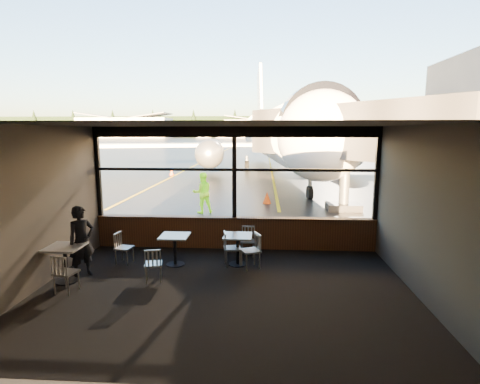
# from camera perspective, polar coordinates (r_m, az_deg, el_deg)

# --- Properties ---
(ground_plane) EXTENTS (520.00, 520.00, 0.00)m
(ground_plane) POSITION_cam_1_polar(r_m,az_deg,el_deg) (130.51, 3.30, 7.76)
(ground_plane) COLOR black
(ground_plane) RESTS_ON ground
(carpet_floor) EXTENTS (8.00, 6.00, 0.01)m
(carpet_floor) POSITION_cam_1_polar(r_m,az_deg,el_deg) (8.23, -2.51, -14.88)
(carpet_floor) COLOR black
(carpet_floor) RESTS_ON ground
(ceiling) EXTENTS (8.00, 6.00, 0.04)m
(ceiling) POSITION_cam_1_polar(r_m,az_deg,el_deg) (7.51, -2.70, 10.22)
(ceiling) COLOR #38332D
(ceiling) RESTS_ON ground
(wall_left) EXTENTS (0.04, 6.00, 3.50)m
(wall_left) POSITION_cam_1_polar(r_m,az_deg,el_deg) (9.03, -28.75, -2.24)
(wall_left) COLOR #453E37
(wall_left) RESTS_ON ground
(wall_right) EXTENTS (0.04, 6.00, 3.50)m
(wall_right) POSITION_cam_1_polar(r_m,az_deg,el_deg) (8.27, 26.18, -3.02)
(wall_right) COLOR #453E37
(wall_right) RESTS_ON ground
(wall_back) EXTENTS (8.00, 0.04, 3.50)m
(wall_back) POSITION_cam_1_polar(r_m,az_deg,el_deg) (4.82, -6.52, -10.48)
(wall_back) COLOR #453E37
(wall_back) RESTS_ON ground
(window_sill) EXTENTS (8.00, 0.28, 0.90)m
(window_sill) POSITION_cam_1_polar(r_m,az_deg,el_deg) (10.89, -0.84, -6.30)
(window_sill) COLOR #4E2B17
(window_sill) RESTS_ON ground
(window_header) EXTENTS (8.00, 0.18, 0.30)m
(window_header) POSITION_cam_1_polar(r_m,az_deg,el_deg) (10.49, -0.88, 9.14)
(window_header) COLOR black
(window_header) RESTS_ON ground
(mullion_left) EXTENTS (0.12, 0.12, 2.60)m
(mullion_left) POSITION_cam_1_polar(r_m,az_deg,el_deg) (11.56, -20.80, 2.83)
(mullion_left) COLOR black
(mullion_left) RESTS_ON ground
(mullion_centre) EXTENTS (0.12, 0.12, 2.60)m
(mullion_centre) POSITION_cam_1_polar(r_m,az_deg,el_deg) (10.56, -0.86, 2.88)
(mullion_centre) COLOR black
(mullion_centre) RESTS_ON ground
(mullion_right) EXTENTS (0.12, 0.12, 2.60)m
(mullion_right) POSITION_cam_1_polar(r_m,az_deg,el_deg) (10.98, 20.17, 2.56)
(mullion_right) COLOR black
(mullion_right) RESTS_ON ground
(window_transom) EXTENTS (8.00, 0.10, 0.08)m
(window_transom) POSITION_cam_1_polar(r_m,az_deg,el_deg) (10.55, -0.86, 3.42)
(window_transom) COLOR black
(window_transom) RESTS_ON ground
(airliner) EXTENTS (35.22, 40.88, 11.58)m
(airliner) POSITION_cam_1_polar(r_m,az_deg,el_deg) (31.43, 5.72, 13.63)
(airliner) COLOR white
(airliner) RESTS_ON ground_plane
(jet_bridge) EXTENTS (8.53, 10.43, 4.55)m
(jet_bridge) POSITION_cam_1_polar(r_m,az_deg,el_deg) (16.24, 13.53, 5.13)
(jet_bridge) COLOR #29292C
(jet_bridge) RESTS_ON ground_plane
(cafe_table_near) EXTENTS (0.71, 0.71, 0.78)m
(cafe_table_near) POSITION_cam_1_polar(r_m,az_deg,el_deg) (9.60, -0.35, -8.84)
(cafe_table_near) COLOR #A5A098
(cafe_table_near) RESTS_ON carpet_floor
(cafe_table_mid) EXTENTS (0.71, 0.71, 0.78)m
(cafe_table_mid) POSITION_cam_1_polar(r_m,az_deg,el_deg) (9.73, -9.87, -8.73)
(cafe_table_mid) COLOR gray
(cafe_table_mid) RESTS_ON carpet_floor
(cafe_table_left) EXTENTS (0.76, 0.76, 0.84)m
(cafe_table_left) POSITION_cam_1_polar(r_m,az_deg,el_deg) (9.41, -25.02, -9.93)
(cafe_table_left) COLOR #A39D96
(cafe_table_left) RESTS_ON carpet_floor
(chair_near_e) EXTENTS (0.64, 0.64, 0.89)m
(chair_near_e) POSITION_cam_1_polar(r_m,az_deg,el_deg) (9.36, 1.62, -8.98)
(chair_near_e) COLOR beige
(chair_near_e) RESTS_ON carpet_floor
(chair_near_w) EXTENTS (0.57, 0.57, 0.88)m
(chair_near_w) POSITION_cam_1_polar(r_m,az_deg,el_deg) (9.56, -1.17, -8.61)
(chair_near_w) COLOR beige
(chair_near_w) RESTS_ON carpet_floor
(chair_near_n) EXTENTS (0.45, 0.45, 0.81)m
(chair_near_n) POSITION_cam_1_polar(r_m,az_deg,el_deg) (10.27, 1.20, -7.54)
(chair_near_n) COLOR #B3AEA1
(chair_near_n) RESTS_ON carpet_floor
(chair_mid_s) EXTENTS (0.53, 0.53, 0.80)m
(chair_mid_s) POSITION_cam_1_polar(r_m,az_deg,el_deg) (8.82, -13.07, -10.66)
(chair_mid_s) COLOR #B8B3A6
(chair_mid_s) RESTS_ON carpet_floor
(chair_mid_w) EXTENTS (0.51, 0.51, 0.81)m
(chair_mid_w) POSITION_cam_1_polar(r_m,az_deg,el_deg) (10.14, -17.22, -8.17)
(chair_mid_w) COLOR beige
(chair_mid_w) RESTS_ON carpet_floor
(chair_left_s) EXTENTS (0.55, 0.55, 0.86)m
(chair_left_s) POSITION_cam_1_polar(r_m,az_deg,el_deg) (8.83, -24.98, -11.12)
(chair_left_s) COLOR #B7B1A5
(chair_left_s) RESTS_ON carpet_floor
(passenger) EXTENTS (0.69, 0.73, 1.68)m
(passenger) POSITION_cam_1_polar(r_m,az_deg,el_deg) (9.50, -22.99, -6.96)
(passenger) COLOR black
(passenger) RESTS_ON carpet_floor
(ground_crew) EXTENTS (1.01, 0.91, 1.69)m
(ground_crew) POSITION_cam_1_polar(r_m,az_deg,el_deg) (15.62, -5.75, -0.10)
(ground_crew) COLOR #BFF219
(ground_crew) RESTS_ON ground_plane
(cone_nose) EXTENTS (0.40, 0.40, 0.56)m
(cone_nose) POSITION_cam_1_polar(r_m,az_deg,el_deg) (17.63, 4.13, -0.87)
(cone_nose) COLOR #DF5F07
(cone_nose) RESTS_ON ground_plane
(cone_wing) EXTENTS (0.33, 0.33, 0.46)m
(cone_wing) POSITION_cam_1_polar(r_m,az_deg,el_deg) (29.58, -10.38, 3.01)
(cone_wing) COLOR #E65907
(cone_wing) RESTS_ON ground_plane
(hangar_left) EXTENTS (45.00, 18.00, 11.00)m
(hangar_left) POSITION_cam_1_polar(r_m,az_deg,el_deg) (203.21, -17.01, 9.46)
(hangar_left) COLOR silver
(hangar_left) RESTS_ON ground_plane
(hangar_mid) EXTENTS (38.00, 15.00, 10.00)m
(hangar_mid) POSITION_cam_1_polar(r_m,az_deg,el_deg) (195.47, 3.44, 9.72)
(hangar_mid) COLOR silver
(hangar_mid) RESTS_ON ground_plane
(hangar_right) EXTENTS (50.00, 20.00, 12.00)m
(hangar_right) POSITION_cam_1_polar(r_m,az_deg,el_deg) (197.55, 21.36, 9.39)
(hangar_right) COLOR silver
(hangar_right) RESTS_ON ground_plane
(fuel_tank_a) EXTENTS (8.00, 8.00, 6.00)m
(fuel_tank_a) POSITION_cam_1_polar(r_m,az_deg,el_deg) (194.91, -5.54, 9.10)
(fuel_tank_a) COLOR silver
(fuel_tank_a) RESTS_ON ground_plane
(fuel_tank_b) EXTENTS (8.00, 8.00, 6.00)m
(fuel_tank_b) POSITION_cam_1_polar(r_m,az_deg,el_deg) (193.59, -2.58, 9.14)
(fuel_tank_b) COLOR silver
(fuel_tank_b) RESTS_ON ground_plane
(fuel_tank_c) EXTENTS (8.00, 8.00, 6.00)m
(fuel_tank_c) POSITION_cam_1_polar(r_m,az_deg,el_deg) (192.77, 0.42, 9.15)
(fuel_tank_c) COLOR silver
(fuel_tank_c) RESTS_ON ground_plane
(treeline) EXTENTS (360.00, 3.00, 12.00)m
(treeline) POSITION_cam_1_polar(r_m,az_deg,el_deg) (220.48, 3.47, 9.92)
(treeline) COLOR black
(treeline) RESTS_ON ground_plane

